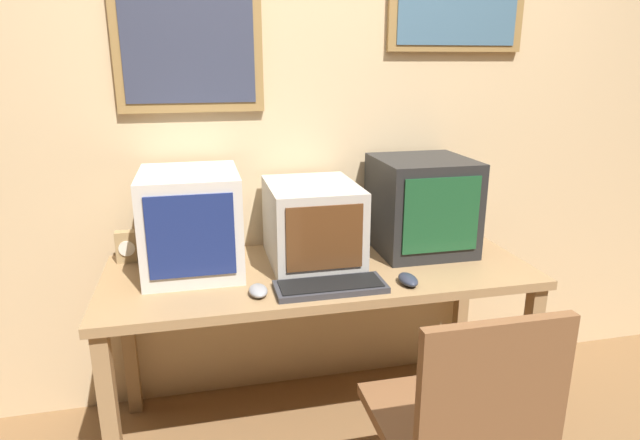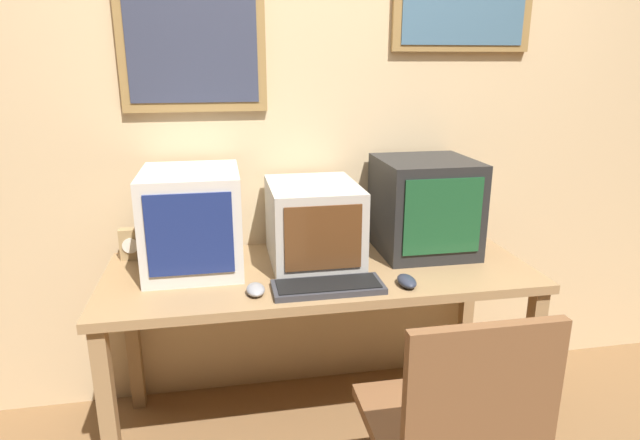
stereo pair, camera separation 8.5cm
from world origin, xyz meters
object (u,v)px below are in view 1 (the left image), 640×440
object	(u,v)px
monitor_right	(421,205)
monitor_left	(191,222)
mouse_far_corner	(258,291)
keyboard_main	(330,286)
monitor_center	(312,223)
mouse_near_keyboard	(408,280)
desk_clock	(127,246)

from	to	relation	value
monitor_right	monitor_left	bearing A→B (deg)	-178.32
mouse_far_corner	keyboard_main	bearing A→B (deg)	-2.73
monitor_left	monitor_center	xyz separation A→B (m)	(0.48, -0.01, -0.04)
monitor_right	monitor_center	bearing A→B (deg)	-175.92
mouse_far_corner	mouse_near_keyboard	bearing A→B (deg)	-3.12
monitor_right	keyboard_main	bearing A→B (deg)	-145.14
keyboard_main	desk_clock	bearing A→B (deg)	147.99
mouse_near_keyboard	monitor_right	bearing A→B (deg)	61.23
mouse_far_corner	desk_clock	distance (m)	0.67
monitor_left	keyboard_main	world-z (taller)	monitor_left
monitor_right	mouse_near_keyboard	world-z (taller)	monitor_right
monitor_left	monitor_right	bearing A→B (deg)	1.68
monitor_center	monitor_left	bearing A→B (deg)	179.21
keyboard_main	mouse_far_corner	xyz separation A→B (m)	(-0.26, 0.01, 0.00)
monitor_center	mouse_near_keyboard	world-z (taller)	monitor_center
keyboard_main	desk_clock	xyz separation A→B (m)	(-0.75, 0.47, 0.05)
monitor_left	monitor_right	distance (m)	0.98
keyboard_main	monitor_center	bearing A→B (deg)	90.08
monitor_right	desk_clock	distance (m)	1.26
mouse_far_corner	monitor_center	bearing A→B (deg)	48.46
keyboard_main	mouse_far_corner	distance (m)	0.26
monitor_center	desk_clock	xyz separation A→B (m)	(-0.75, 0.16, -0.10)
monitor_center	desk_clock	world-z (taller)	monitor_center
monitor_right	keyboard_main	world-z (taller)	monitor_right
monitor_left	mouse_far_corner	world-z (taller)	monitor_left
mouse_near_keyboard	mouse_far_corner	bearing A→B (deg)	176.88
monitor_center	monitor_right	xyz separation A→B (m)	(0.50, 0.04, 0.04)
mouse_near_keyboard	keyboard_main	bearing A→B (deg)	176.53
monitor_center	keyboard_main	world-z (taller)	monitor_center
monitor_center	mouse_far_corner	size ratio (longest dim) A/B	4.11
monitor_center	mouse_far_corner	xyz separation A→B (m)	(-0.26, -0.30, -0.15)
mouse_far_corner	desk_clock	xyz separation A→B (m)	(-0.49, 0.46, 0.05)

